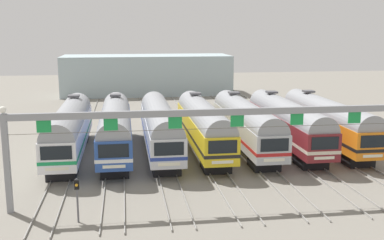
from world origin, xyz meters
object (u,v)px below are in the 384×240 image
Objects in this scene: commuter_train_stainless at (246,123)px; catenary_gantry at (237,124)px; yard_signal_mast at (77,192)px; commuter_train_orange at (327,120)px; commuter_train_silver at (160,125)px; commuter_train_blue at (115,127)px; commuter_train_yellow at (203,124)px; commuter_train_maroon at (287,122)px; commuter_train_white at (70,128)px.

commuter_train_stainless is 14.39m from catenary_gantry.
commuter_train_orange is at bearing 34.44° from yard_signal_mast.
commuter_train_stainless is at bearing 0.03° from commuter_train_silver.
commuter_train_blue and commuter_train_orange have the same top height.
yard_signal_mast is (-22.94, -15.73, -0.74)m from commuter_train_orange.
commuter_train_stainless reaches higher than yard_signal_mast.
commuter_train_yellow is at bearing 90.00° from catenary_gantry.
commuter_train_stainless is (8.34, 0.00, 0.00)m from commuter_train_silver.
commuter_train_silver is (4.17, -0.00, -0.00)m from commuter_train_blue.
catenary_gantry reaches higher than commuter_train_blue.
commuter_train_stainless is at bearing 180.00° from commuter_train_maroon.
commuter_train_stainless is at bearing 47.14° from yard_signal_mast.
commuter_train_yellow is at bearing 0.00° from commuter_train_white.
commuter_train_maroon reaches higher than commuter_train_silver.
catenary_gantry is at bearing -121.71° from commuter_train_maroon.
commuter_train_yellow is (12.51, 0.00, 0.00)m from commuter_train_white.
catenary_gantry is at bearing -58.29° from commuter_train_blue.
commuter_train_yellow reaches higher than yard_signal_mast.
yard_signal_mast is at bearing -145.56° from commuter_train_orange.
commuter_train_white is 1.00× the size of commuter_train_blue.
commuter_train_orange is 6.48× the size of yard_signal_mast.
commuter_train_silver is at bearing 107.17° from catenary_gantry.
yard_signal_mast is at bearing -97.55° from commuter_train_blue.
commuter_train_white reaches higher than yard_signal_mast.
commuter_train_blue is 16.68m from commuter_train_maroon.
commuter_train_maroon is 6.48× the size of yard_signal_mast.
catenary_gantry is at bearing -132.83° from commuter_train_orange.
commuter_train_white is 20.85m from commuter_train_maroon.
catenary_gantry is 10.86× the size of yard_signal_mast.
commuter_train_orange is (4.17, 0.00, 0.00)m from commuter_train_maroon.
catenary_gantry reaches higher than commuter_train_maroon.
catenary_gantry reaches higher than commuter_train_orange.
commuter_train_orange is at bearing 47.17° from catenary_gantry.
commuter_train_stainless is at bearing 0.00° from commuter_train_white.
commuter_train_maroon is at bearing 0.00° from commuter_train_white.
commuter_train_orange is at bearing 0.00° from commuter_train_yellow.
commuter_train_silver is 12.51m from commuter_train_maroon.
commuter_train_maroon and commuter_train_orange have the same top height.
commuter_train_blue is at bearing 121.71° from catenary_gantry.
commuter_train_stainless and commuter_train_maroon have the same top height.
commuter_train_blue is 1.00× the size of commuter_train_yellow.
commuter_train_orange is 0.60× the size of catenary_gantry.
commuter_train_maroon is at bearing 58.29° from catenary_gantry.
commuter_train_stainless is 8.34m from commuter_train_orange.
commuter_train_stainless is at bearing 0.00° from commuter_train_yellow.
commuter_train_yellow is 12.51m from commuter_train_orange.
commuter_train_silver is at bearing -179.94° from commuter_train_yellow.
commuter_train_blue is at bearing 180.00° from commuter_train_maroon.
catenary_gantry is at bearing -107.17° from commuter_train_stainless.
commuter_train_silver is 14.39m from catenary_gantry.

